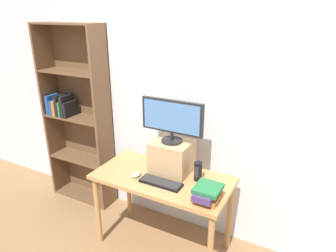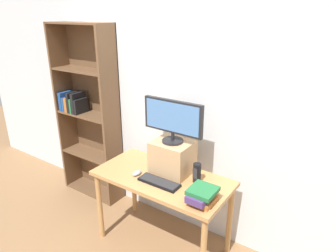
{
  "view_description": "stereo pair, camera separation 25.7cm",
  "coord_description": "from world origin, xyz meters",
  "px_view_note": "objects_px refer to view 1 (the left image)",
  "views": [
    {
      "loc": [
        1.16,
        -2.08,
        2.17
      ],
      "look_at": [
        0.03,
        0.05,
        1.25
      ],
      "focal_mm": 32.0,
      "sensor_mm": 36.0,
      "label": 1
    },
    {
      "loc": [
        1.38,
        -1.94,
        2.17
      ],
      "look_at": [
        0.03,
        0.05,
        1.25
      ],
      "focal_mm": 32.0,
      "sensor_mm": 36.0,
      "label": 2
    }
  ],
  "objects_px": {
    "riser_box": "(172,157)",
    "keyboard": "(161,183)",
    "desk_speaker": "(198,171)",
    "computer_monitor": "(172,119)",
    "computer_mouse": "(137,175)",
    "bookshelf_unit": "(77,116)",
    "desk": "(163,186)",
    "book_stack": "(207,193)"
  },
  "relations": [
    {
      "from": "desk",
      "to": "book_stack",
      "type": "bearing_deg",
      "value": -16.88
    },
    {
      "from": "desk",
      "to": "keyboard",
      "type": "xyz_separation_m",
      "value": [
        0.05,
        -0.11,
        0.11
      ]
    },
    {
      "from": "bookshelf_unit",
      "to": "computer_mouse",
      "type": "height_order",
      "value": "bookshelf_unit"
    },
    {
      "from": "desk_speaker",
      "to": "computer_monitor",
      "type": "bearing_deg",
      "value": 174.29
    },
    {
      "from": "riser_box",
      "to": "desk",
      "type": "bearing_deg",
      "value": -103.61
    },
    {
      "from": "computer_monitor",
      "to": "book_stack",
      "type": "xyz_separation_m",
      "value": [
        0.45,
        -0.27,
        -0.46
      ]
    },
    {
      "from": "computer_mouse",
      "to": "bookshelf_unit",
      "type": "bearing_deg",
      "value": 158.88
    },
    {
      "from": "desk",
      "to": "computer_mouse",
      "type": "relative_size",
      "value": 12.05
    },
    {
      "from": "keyboard",
      "to": "riser_box",
      "type": "bearing_deg",
      "value": 94.11
    },
    {
      "from": "bookshelf_unit",
      "to": "book_stack",
      "type": "bearing_deg",
      "value": -14.53
    },
    {
      "from": "computer_mouse",
      "to": "keyboard",
      "type": "bearing_deg",
      "value": -1.99
    },
    {
      "from": "keyboard",
      "to": "book_stack",
      "type": "relative_size",
      "value": 1.42
    },
    {
      "from": "riser_box",
      "to": "computer_monitor",
      "type": "relative_size",
      "value": 0.6
    },
    {
      "from": "bookshelf_unit",
      "to": "computer_monitor",
      "type": "distance_m",
      "value": 1.36
    },
    {
      "from": "bookshelf_unit",
      "to": "desk_speaker",
      "type": "distance_m",
      "value": 1.63
    },
    {
      "from": "computer_monitor",
      "to": "desk_speaker",
      "type": "bearing_deg",
      "value": -5.71
    },
    {
      "from": "riser_box",
      "to": "keyboard",
      "type": "height_order",
      "value": "riser_box"
    },
    {
      "from": "computer_mouse",
      "to": "book_stack",
      "type": "relative_size",
      "value": 0.39
    },
    {
      "from": "bookshelf_unit",
      "to": "book_stack",
      "type": "xyz_separation_m",
      "value": [
        1.78,
        -0.46,
        -0.22
      ]
    },
    {
      "from": "desk",
      "to": "book_stack",
      "type": "relative_size",
      "value": 4.66
    },
    {
      "from": "bookshelf_unit",
      "to": "computer_mouse",
      "type": "bearing_deg",
      "value": -21.12
    },
    {
      "from": "keyboard",
      "to": "desk",
      "type": "bearing_deg",
      "value": 112.77
    },
    {
      "from": "riser_box",
      "to": "computer_mouse",
      "type": "height_order",
      "value": "riser_box"
    },
    {
      "from": "riser_box",
      "to": "book_stack",
      "type": "bearing_deg",
      "value": -31.0
    },
    {
      "from": "desk",
      "to": "book_stack",
      "type": "xyz_separation_m",
      "value": [
        0.49,
        -0.15,
        0.16
      ]
    },
    {
      "from": "desk_speaker",
      "to": "keyboard",
      "type": "bearing_deg",
      "value": -140.51
    },
    {
      "from": "book_stack",
      "to": "computer_mouse",
      "type": "bearing_deg",
      "value": 176.51
    },
    {
      "from": "keyboard",
      "to": "book_stack",
      "type": "bearing_deg",
      "value": -4.37
    },
    {
      "from": "desk",
      "to": "bookshelf_unit",
      "type": "bearing_deg",
      "value": 166.37
    },
    {
      "from": "desk_speaker",
      "to": "book_stack",
      "type": "bearing_deg",
      "value": -53.43
    },
    {
      "from": "desk",
      "to": "desk_speaker",
      "type": "xyz_separation_m",
      "value": [
        0.3,
        0.1,
        0.19
      ]
    },
    {
      "from": "desk",
      "to": "computer_monitor",
      "type": "bearing_deg",
      "value": 76.23
    },
    {
      "from": "bookshelf_unit",
      "to": "computer_monitor",
      "type": "height_order",
      "value": "bookshelf_unit"
    },
    {
      "from": "desk",
      "to": "bookshelf_unit",
      "type": "relative_size",
      "value": 0.61
    },
    {
      "from": "computer_monitor",
      "to": "desk_speaker",
      "type": "height_order",
      "value": "computer_monitor"
    },
    {
      "from": "book_stack",
      "to": "desk_speaker",
      "type": "xyz_separation_m",
      "value": [
        -0.18,
        0.24,
        0.02
      ]
    },
    {
      "from": "bookshelf_unit",
      "to": "book_stack",
      "type": "height_order",
      "value": "bookshelf_unit"
    },
    {
      "from": "computer_monitor",
      "to": "computer_mouse",
      "type": "distance_m",
      "value": 0.6
    },
    {
      "from": "computer_monitor",
      "to": "keyboard",
      "type": "height_order",
      "value": "computer_monitor"
    },
    {
      "from": "keyboard",
      "to": "desk_speaker",
      "type": "height_order",
      "value": "desk_speaker"
    },
    {
      "from": "book_stack",
      "to": "bookshelf_unit",
      "type": "bearing_deg",
      "value": 165.47
    },
    {
      "from": "keyboard",
      "to": "computer_mouse",
      "type": "distance_m",
      "value": 0.26
    }
  ]
}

